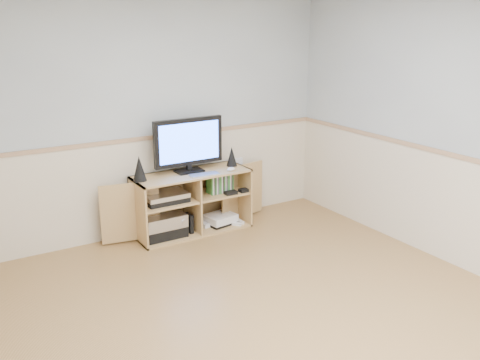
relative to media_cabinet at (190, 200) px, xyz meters
name	(u,v)px	position (x,y,z in m)	size (l,w,h in m)	color
room	(265,166)	(-0.35, -1.92, 0.88)	(4.04, 4.54, 2.54)	tan
media_cabinet	(190,200)	(0.00, 0.00, 0.00)	(1.92, 0.46, 0.65)	tan
monitor	(189,143)	(0.00, -0.01, 0.63)	(0.76, 0.18, 0.57)	black
speaker_left	(139,169)	(-0.56, -0.03, 0.44)	(0.14, 0.14, 0.25)	black
speaker_right	(232,156)	(0.50, -0.03, 0.42)	(0.12, 0.12, 0.21)	black
keyboard	(205,174)	(0.08, -0.19, 0.32)	(0.31, 0.12, 0.01)	silver
mouse	(231,169)	(0.40, -0.19, 0.34)	(0.10, 0.06, 0.04)	white
av_components	(164,218)	(-0.33, -0.06, -0.11)	(0.52, 0.32, 0.47)	black
game_consoles	(219,220)	(0.32, -0.07, -0.26)	(0.46, 0.31, 0.11)	white
game_cases	(220,184)	(0.33, -0.07, 0.15)	(0.27, 0.14, 0.19)	#3F8C3F
wall_outlet	(238,163)	(0.71, 0.19, 0.27)	(0.12, 0.03, 0.12)	white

